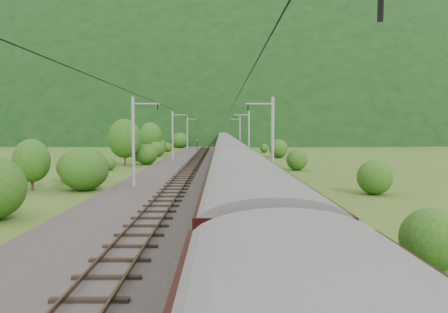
{
  "coord_description": "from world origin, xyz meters",
  "views": [
    {
      "loc": [
        1.53,
        -38.82,
        5.5
      ],
      "look_at": [
        1.92,
        6.25,
        2.6
      ],
      "focal_mm": 35.0,
      "sensor_mm": 36.0,
      "label": 1
    }
  ],
  "objects": [
    {
      "name": "hazard_post_near",
      "position": [
        -0.35,
        65.01,
        1.03
      ],
      "size": [
        0.16,
        0.16,
        1.46
      ],
      "primitive_type": "cylinder",
      "color": "red",
      "rests_on": "railbed"
    },
    {
      "name": "ground",
      "position": [
        0.0,
        0.0,
        0.0
      ],
      "size": [
        600.0,
        600.0,
        0.0
      ],
      "primitive_type": "plane",
      "color": "#3B5A1C",
      "rests_on": "ground"
    },
    {
      "name": "railbed",
      "position": [
        0.0,
        10.0,
        0.15
      ],
      "size": [
        14.0,
        220.0,
        0.3
      ],
      "primitive_type": "cube",
      "color": "#38332D",
      "rests_on": "ground"
    },
    {
      "name": "mountain_ridge",
      "position": [
        -120.0,
        300.0,
        0.0
      ],
      "size": [
        336.0,
        280.0,
        132.0
      ],
      "primitive_type": "ellipsoid",
      "color": "black",
      "rests_on": "ground"
    },
    {
      "name": "catenary_right",
      "position": [
        6.12,
        32.0,
        4.5
      ],
      "size": [
        2.54,
        192.28,
        8.0
      ],
      "color": "gray",
      "rests_on": "railbed"
    },
    {
      "name": "track_left",
      "position": [
        -2.4,
        10.0,
        0.37
      ],
      "size": [
        2.4,
        220.0,
        0.27
      ],
      "color": "#513423",
      "rests_on": "railbed"
    },
    {
      "name": "train",
      "position": [
        2.4,
        18.82,
        3.26
      ],
      "size": [
        2.71,
        150.21,
        4.7
      ],
      "color": "black",
      "rests_on": "ground"
    },
    {
      "name": "catenary_left",
      "position": [
        -6.12,
        32.0,
        4.5
      ],
      "size": [
        2.54,
        192.28,
        8.0
      ],
      "color": "gray",
      "rests_on": "railbed"
    },
    {
      "name": "vegetation_left",
      "position": [
        -12.21,
        18.62,
        2.38
      ],
      "size": [
        10.31,
        144.75,
        6.92
      ],
      "color": "#1B4B14",
      "rests_on": "ground"
    },
    {
      "name": "vegetation_right",
      "position": [
        11.95,
        3.44,
        1.4
      ],
      "size": [
        7.33,
        102.01,
        3.15
      ],
      "color": "#1B4B14",
      "rests_on": "ground"
    },
    {
      "name": "mountain_main",
      "position": [
        0.0,
        260.0,
        0.0
      ],
      "size": [
        504.0,
        360.0,
        244.0
      ],
      "primitive_type": "ellipsoid",
      "color": "black",
      "rests_on": "ground"
    },
    {
      "name": "track_right",
      "position": [
        2.4,
        10.0,
        0.37
      ],
      "size": [
        2.4,
        220.0,
        0.27
      ],
      "color": "#513423",
      "rests_on": "railbed"
    },
    {
      "name": "signal",
      "position": [
        -3.9,
        64.35,
        1.76
      ],
      "size": [
        0.27,
        0.27,
        2.49
      ],
      "color": "black",
      "rests_on": "railbed"
    },
    {
      "name": "overhead_wires",
      "position": [
        0.0,
        10.0,
        7.1
      ],
      "size": [
        4.83,
        198.0,
        0.03
      ],
      "color": "black",
      "rests_on": "ground"
    },
    {
      "name": "hazard_post_far",
      "position": [
        0.45,
        66.95,
        1.03
      ],
      "size": [
        0.16,
        0.16,
        1.45
      ],
      "primitive_type": "cylinder",
      "color": "red",
      "rests_on": "railbed"
    }
  ]
}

